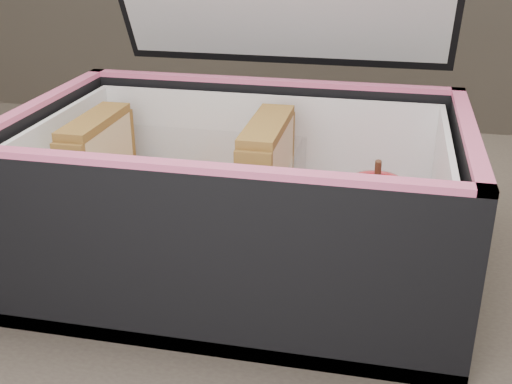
# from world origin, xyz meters

# --- Properties ---
(kitchen_table) EXTENTS (1.20, 0.80, 0.75)m
(kitchen_table) POSITION_xyz_m (0.00, 0.00, 0.66)
(kitchen_table) COLOR brown
(kitchen_table) RESTS_ON ground
(lunch_bag) EXTENTS (0.33, 0.32, 0.31)m
(lunch_bag) POSITION_xyz_m (-0.01, 0.00, 0.82)
(lunch_bag) COLOR black
(lunch_bag) RESTS_ON kitchen_table
(plastic_tub) EXTENTS (0.18, 0.13, 0.07)m
(plastic_tub) POSITION_xyz_m (-0.06, 0.01, 0.80)
(plastic_tub) COLOR white
(plastic_tub) RESTS_ON lunch_bag
(sandwich_left) EXTENTS (0.02, 0.09, 0.10)m
(sandwich_left) POSITION_xyz_m (-0.13, 0.01, 0.82)
(sandwich_left) COLOR beige
(sandwich_left) RESTS_ON plastic_tub
(sandwich_right) EXTENTS (0.03, 0.09, 0.10)m
(sandwich_right) POSITION_xyz_m (0.01, 0.01, 0.82)
(sandwich_right) COLOR beige
(sandwich_right) RESTS_ON plastic_tub
(carrot_sticks) EXTENTS (0.04, 0.15, 0.03)m
(carrot_sticks) POSITION_xyz_m (-0.07, 0.01, 0.78)
(carrot_sticks) COLOR #D83600
(carrot_sticks) RESTS_ON plastic_tub
(paper_napkin) EXTENTS (0.10, 0.10, 0.01)m
(paper_napkin) POSITION_xyz_m (0.09, -0.00, 0.77)
(paper_napkin) COLOR white
(paper_napkin) RESTS_ON lunch_bag
(red_apple) EXTENTS (0.08, 0.08, 0.08)m
(red_apple) POSITION_xyz_m (0.09, -0.01, 0.81)
(red_apple) COLOR maroon
(red_apple) RESTS_ON paper_napkin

